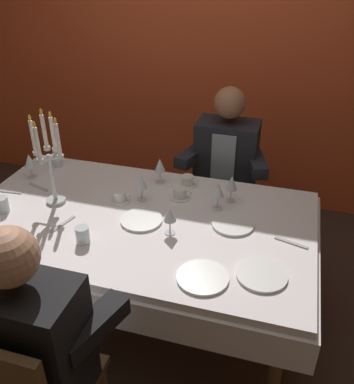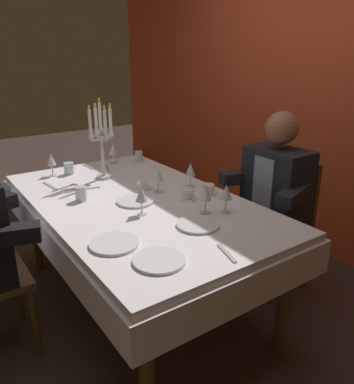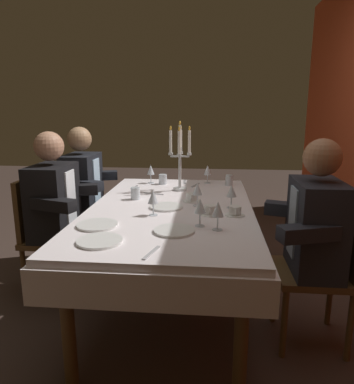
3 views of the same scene
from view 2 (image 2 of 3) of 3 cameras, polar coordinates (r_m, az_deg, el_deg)
ground_plane at (r=2.72m, az=-5.43°, el=-15.77°), size 12.00×12.00×0.00m
back_wall at (r=3.34m, az=20.16°, el=14.78°), size 6.00×0.12×2.70m
dining_table at (r=2.41m, az=-5.91°, el=-3.71°), size 1.94×1.14×0.74m
candelabra at (r=2.73m, az=-11.07°, el=7.32°), size 0.19×0.19×0.56m
dinner_plate_0 at (r=2.00m, az=3.14°, el=-4.83°), size 0.23×0.23×0.01m
dinner_plate_1 at (r=1.68m, az=-2.63°, el=-10.04°), size 0.23×0.23×0.01m
dinner_plate_2 at (r=2.32m, az=-6.14°, el=-1.33°), size 0.23×0.23×0.01m
dinner_plate_3 at (r=1.84m, az=-9.26°, el=-7.52°), size 0.23×0.23×0.01m
wine_glass_0 at (r=2.92m, az=-18.12°, el=4.47°), size 0.07×0.07×0.16m
wine_glass_1 at (r=2.14m, az=7.29°, el=-0.15°), size 0.07×0.07×0.16m
wine_glass_2 at (r=3.12m, az=-9.47°, el=6.18°), size 0.07×0.07×0.16m
wine_glass_3 at (r=2.44m, az=-2.84°, el=2.54°), size 0.07×0.07×0.16m
wine_glass_4 at (r=2.11m, az=-5.31°, el=-0.41°), size 0.07×0.07×0.16m
wine_glass_5 at (r=2.12m, az=4.25°, el=-0.20°), size 0.07×0.07×0.16m
wine_glass_6 at (r=2.54m, az=2.07°, el=3.21°), size 0.07×0.07×0.16m
water_tumbler_0 at (r=2.39m, az=-14.03°, el=-0.22°), size 0.07×0.07×0.09m
water_tumbler_1 at (r=3.16m, az=-5.70°, el=5.22°), size 0.06×0.06×0.09m
water_tumbler_2 at (r=2.94m, az=-15.70°, el=3.38°), size 0.07×0.07×0.09m
coffee_cup_0 at (r=2.36m, az=1.67°, el=-0.38°), size 0.13×0.12×0.06m
coffee_cup_1 at (r=2.54m, az=-5.11°, el=1.12°), size 0.13×0.12×0.06m
coffee_cup_2 at (r=2.45m, az=4.69°, el=0.36°), size 0.13×0.12×0.06m
fork_0 at (r=3.02m, az=-10.20°, el=3.44°), size 0.17×0.07×0.01m
knife_1 at (r=2.72m, az=-18.29°, el=0.90°), size 0.19×0.04×0.01m
fork_2 at (r=1.75m, az=7.29°, el=-9.00°), size 0.17×0.06×0.01m
spoon_3 at (r=2.60m, az=-13.16°, el=0.51°), size 0.06×0.17×0.01m
spoon_4 at (r=3.10m, az=-13.01°, el=3.70°), size 0.17×0.03×0.01m
seated_diner_2 at (r=2.66m, az=14.57°, el=0.67°), size 0.63×0.48×1.24m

